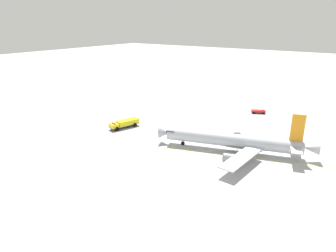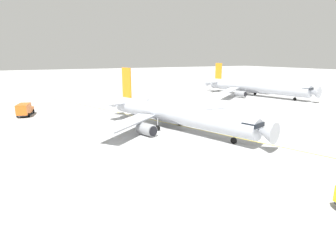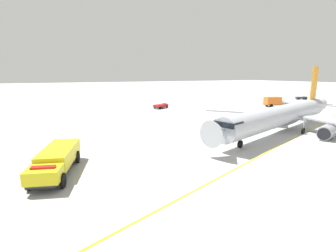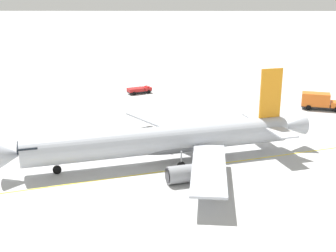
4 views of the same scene
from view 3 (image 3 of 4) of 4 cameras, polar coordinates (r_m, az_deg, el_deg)
ground_plane at (r=50.58m, az=18.04°, el=-0.49°), size 600.00×600.00×0.00m
airliner_main at (r=48.92m, az=24.85°, el=2.11°), size 32.77×41.21×11.88m
fire_tender_truck at (r=28.74m, az=-24.14°, el=-6.93°), size 10.47×5.87×2.50m
catering_truck_truck at (r=87.60m, az=23.21°, el=5.21°), size 4.38×7.91×3.10m
ops_pickup_truck at (r=76.15m, az=-1.65°, el=4.66°), size 4.11×5.46×1.41m
baggage_truck_truck at (r=117.17m, az=28.24°, el=5.73°), size 3.75×4.51×1.22m
taxiway_centreline at (r=51.23m, az=28.85°, el=-1.24°), size 46.02×129.74×0.01m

